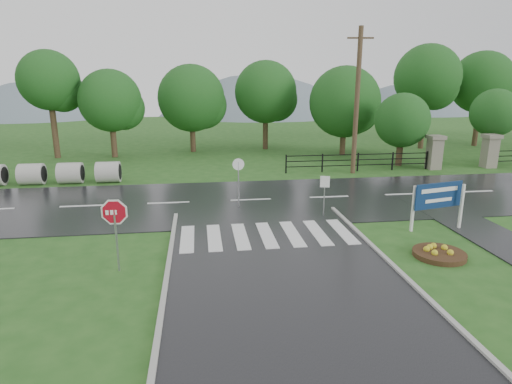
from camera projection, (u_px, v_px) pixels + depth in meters
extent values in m
plane|color=#25541C|center=(296.00, 301.00, 11.55)|extent=(120.00, 120.00, 0.00)
cube|color=black|center=(251.00, 201.00, 21.13)|extent=(90.00, 8.00, 0.04)
cube|color=#27272A|center=(488.00, 235.00, 16.48)|extent=(2.20, 11.00, 0.04)
cube|color=silver|center=(187.00, 239.00, 15.94)|extent=(0.50, 2.80, 0.02)
cube|color=silver|center=(214.00, 237.00, 16.07)|extent=(0.50, 2.80, 0.02)
cube|color=silver|center=(241.00, 236.00, 16.20)|extent=(0.50, 2.80, 0.02)
cube|color=silver|center=(267.00, 235.00, 16.33)|extent=(0.50, 2.80, 0.02)
cube|color=silver|center=(292.00, 234.00, 16.46)|extent=(0.50, 2.80, 0.02)
cube|color=silver|center=(318.00, 232.00, 16.58)|extent=(0.50, 2.80, 0.02)
cube|color=silver|center=(342.00, 231.00, 16.71)|extent=(0.50, 2.80, 0.02)
cube|color=gray|center=(434.00, 154.00, 28.30)|extent=(0.80, 0.80, 2.00)
cube|color=#6B6659|center=(436.00, 137.00, 28.02)|extent=(1.00, 1.00, 0.24)
cube|color=gray|center=(490.00, 153.00, 28.82)|extent=(0.80, 0.80, 2.00)
cube|color=#6B6659|center=(492.00, 136.00, 28.53)|extent=(1.00, 1.00, 0.24)
cube|color=black|center=(358.00, 165.00, 27.78)|extent=(9.50, 0.05, 0.05)
cube|color=black|center=(358.00, 160.00, 27.69)|extent=(9.50, 0.05, 0.05)
cube|color=black|center=(358.00, 154.00, 27.60)|extent=(9.50, 0.05, 0.05)
cube|color=black|center=(286.00, 164.00, 27.11)|extent=(0.08, 0.08, 1.20)
cube|color=black|center=(426.00, 160.00, 28.34)|extent=(0.08, 0.08, 1.20)
cube|color=black|center=(496.00, 158.00, 28.99)|extent=(0.08, 0.08, 1.20)
sphere|color=slate|center=(52.00, 200.00, 73.88)|extent=(40.00, 40.00, 40.00)
sphere|color=slate|center=(258.00, 208.00, 79.28)|extent=(48.00, 48.00, 48.00)
sphere|color=slate|center=(402.00, 180.00, 81.79)|extent=(36.00, 36.00, 36.00)
cylinder|color=#9E9B93|center=(32.00, 174.00, 24.23)|extent=(1.30, 1.20, 1.20)
cylinder|color=#9E9B93|center=(71.00, 173.00, 24.50)|extent=(1.30, 1.20, 1.20)
cylinder|color=#9E9B93|center=(108.00, 172.00, 24.77)|extent=(1.30, 1.20, 1.20)
cube|color=#939399|center=(117.00, 243.00, 13.18)|extent=(0.05, 0.05, 1.83)
cylinder|color=white|center=(114.00, 212.00, 12.93)|extent=(1.10, 0.11, 1.10)
cylinder|color=#A70B1C|center=(114.00, 212.00, 12.92)|extent=(0.96, 0.10, 0.96)
cube|color=silver|center=(413.00, 209.00, 16.65)|extent=(0.11, 0.11, 1.85)
cube|color=silver|center=(461.00, 207.00, 16.91)|extent=(0.11, 0.11, 1.85)
cube|color=navy|center=(439.00, 195.00, 16.65)|extent=(2.17, 0.55, 1.01)
cube|color=white|center=(440.00, 190.00, 16.56)|extent=(1.71, 0.40, 0.17)
cube|color=white|center=(439.00, 200.00, 16.67)|extent=(1.26, 0.30, 0.14)
cylinder|color=#332111|center=(439.00, 254.00, 14.45)|extent=(1.74, 1.74, 0.17)
cube|color=#939399|center=(324.00, 198.00, 18.45)|extent=(0.04, 0.04, 1.71)
cube|color=white|center=(325.00, 182.00, 18.25)|extent=(0.40, 0.13, 0.50)
cylinder|color=#939399|center=(239.00, 185.00, 19.70)|extent=(0.07, 0.07, 2.17)
cylinder|color=white|center=(238.00, 164.00, 19.43)|extent=(0.54, 0.06, 0.54)
cylinder|color=#473523|center=(357.00, 102.00, 26.20)|extent=(0.30, 0.30, 8.86)
cube|color=brown|center=(361.00, 38.00, 25.24)|extent=(1.58, 0.28, 0.10)
cylinder|color=#3D2B1C|center=(400.00, 147.00, 29.44)|extent=(0.42, 0.42, 2.59)
sphere|color=#174A18|center=(402.00, 120.00, 28.98)|extent=(3.67, 3.67, 3.67)
cylinder|color=#3D2B1C|center=(491.00, 142.00, 30.27)|extent=(0.46, 0.46, 2.96)
sphere|color=#174A18|center=(495.00, 113.00, 29.74)|extent=(3.27, 3.27, 3.27)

